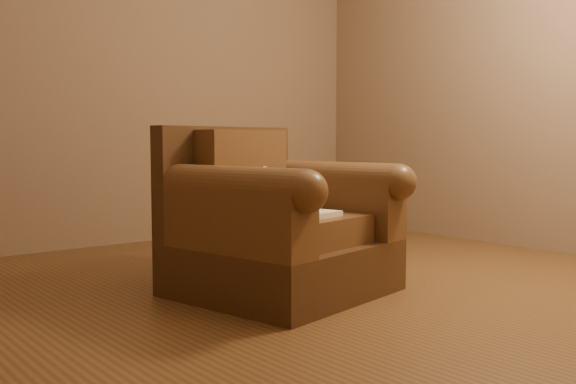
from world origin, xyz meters
TOP-DOWN VIEW (x-y plane):
  - floor at (0.00, 0.00)m, footprint 4.00×4.00m
  - armchair at (-0.22, 0.09)m, footprint 1.10×1.06m
  - teddy_bear at (-0.23, 0.16)m, footprint 0.17×0.20m
  - guidebook at (-0.22, -0.15)m, footprint 0.37×0.27m
  - side_table at (0.78, 0.64)m, footprint 0.43×0.43m

SIDE VIEW (x-z plane):
  - floor at x=0.00m, z-range 0.00..0.00m
  - side_table at x=0.78m, z-range 0.02..0.63m
  - armchair at x=-0.22m, z-range -0.10..0.75m
  - guidebook at x=-0.22m, z-range 0.40..0.43m
  - teddy_bear at x=-0.23m, z-range 0.37..0.62m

